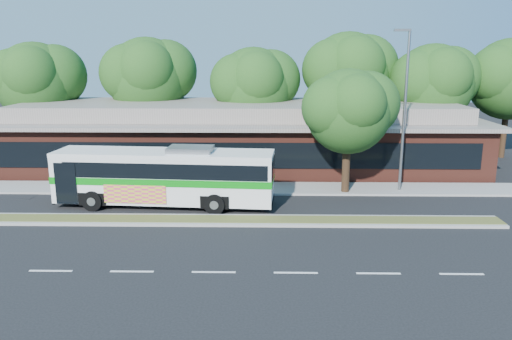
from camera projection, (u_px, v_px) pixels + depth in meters
name	position (u px, v px, depth m)	size (l,w,h in m)	color
ground	(225.00, 226.00, 23.07)	(120.00, 120.00, 0.00)	black
median_strip	(226.00, 220.00, 23.63)	(26.00, 1.10, 0.15)	#4B4F21
sidewalk	(233.00, 188.00, 29.28)	(44.00, 2.60, 0.12)	gray
plaza_building	(239.00, 135.00, 35.22)	(33.20, 11.20, 4.45)	#57251B
lamp_post	(404.00, 107.00, 27.61)	(0.93, 0.18, 9.07)	slate
tree_bg_a	(42.00, 80.00, 36.72)	(6.47, 5.80, 8.63)	black
tree_bg_b	(153.00, 76.00, 37.49)	(6.69, 6.00, 9.00)	black
tree_bg_c	(259.00, 84.00, 36.49)	(6.24, 5.60, 8.26)	black
tree_bg_d	(354.00, 72.00, 37.17)	(6.91, 6.20, 9.37)	black
tree_bg_e	(438.00, 82.00, 36.23)	(6.47, 5.80, 8.50)	black
transit_bus	(166.00, 173.00, 25.74)	(11.42, 3.27, 3.17)	silver
sidewalk_tree	(354.00, 109.00, 27.44)	(5.21, 4.67, 7.01)	black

